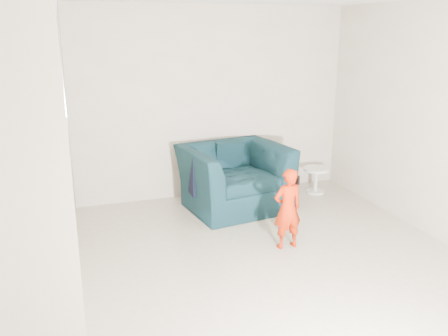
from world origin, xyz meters
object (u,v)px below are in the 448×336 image
Objects in this scene: toddler at (288,209)px; staircase at (13,199)px; side_table at (316,176)px; armchair at (235,177)px.

staircase reaches higher than toddler.
toddler is 2.39× the size of side_table.
toddler is at bearing -128.41° from side_table.
armchair is 1.44× the size of toddler.
toddler reaches higher than armchair.
staircase is at bearing -156.59° from side_table.
toddler is 1.99m from side_table.
toddler is at bearing 3.46° from staircase.
armchair is 1.36m from toddler.
side_table is (1.23, 1.55, -0.20)m from toddler.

